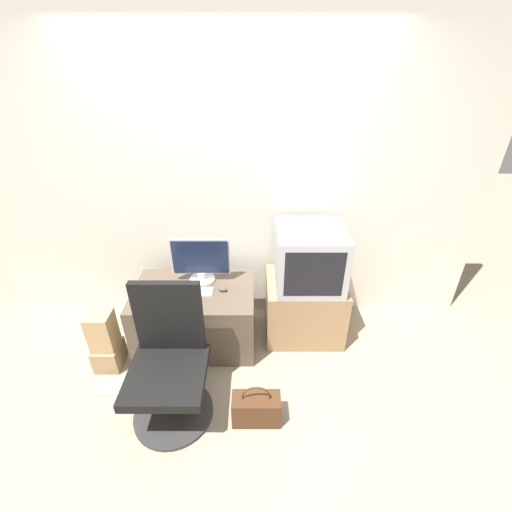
{
  "coord_description": "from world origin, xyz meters",
  "views": [
    {
      "loc": [
        0.2,
        -1.49,
        2.23
      ],
      "look_at": [
        0.19,
        0.97,
        0.8
      ],
      "focal_mm": 24.0,
      "sensor_mm": 36.0,
      "label": 1
    }
  ],
  "objects_px": {
    "main_monitor": "(202,261)",
    "office_chair": "(170,366)",
    "book": "(115,386)",
    "keyboard": "(197,292)",
    "cardboard_box_lower": "(111,354)",
    "crt_tv": "(311,257)",
    "handbag": "(257,409)",
    "mouse": "(224,290)"
  },
  "relations": [
    {
      "from": "main_monitor",
      "to": "mouse",
      "type": "height_order",
      "value": "main_monitor"
    },
    {
      "from": "main_monitor",
      "to": "mouse",
      "type": "distance_m",
      "value": 0.31
    },
    {
      "from": "main_monitor",
      "to": "mouse",
      "type": "xyz_separation_m",
      "value": [
        0.19,
        -0.17,
        -0.18
      ]
    },
    {
      "from": "cardboard_box_lower",
      "to": "book",
      "type": "relative_size",
      "value": 1.23
    },
    {
      "from": "main_monitor",
      "to": "cardboard_box_lower",
      "type": "bearing_deg",
      "value": -149.67
    },
    {
      "from": "keyboard",
      "to": "handbag",
      "type": "xyz_separation_m",
      "value": [
        0.5,
        -0.77,
        -0.44
      ]
    },
    {
      "from": "main_monitor",
      "to": "cardboard_box_lower",
      "type": "xyz_separation_m",
      "value": [
        -0.75,
        -0.44,
        -0.64
      ]
    },
    {
      "from": "main_monitor",
      "to": "crt_tv",
      "type": "xyz_separation_m",
      "value": [
        0.91,
        -0.04,
        0.06
      ]
    },
    {
      "from": "cardboard_box_lower",
      "to": "handbag",
      "type": "height_order",
      "value": "handbag"
    },
    {
      "from": "mouse",
      "to": "office_chair",
      "type": "height_order",
      "value": "office_chair"
    },
    {
      "from": "crt_tv",
      "to": "book",
      "type": "height_order",
      "value": "crt_tv"
    },
    {
      "from": "crt_tv",
      "to": "keyboard",
      "type": "bearing_deg",
      "value": -171.38
    },
    {
      "from": "main_monitor",
      "to": "keyboard",
      "type": "relative_size",
      "value": 1.75
    },
    {
      "from": "office_chair",
      "to": "book",
      "type": "distance_m",
      "value": 0.67
    },
    {
      "from": "main_monitor",
      "to": "handbag",
      "type": "relative_size",
      "value": 1.46
    },
    {
      "from": "keyboard",
      "to": "cardboard_box_lower",
      "type": "xyz_separation_m",
      "value": [
        -0.72,
        -0.26,
        -0.46
      ]
    },
    {
      "from": "keyboard",
      "to": "crt_tv",
      "type": "relative_size",
      "value": 0.51
    },
    {
      "from": "handbag",
      "to": "keyboard",
      "type": "bearing_deg",
      "value": 123.09
    },
    {
      "from": "mouse",
      "to": "handbag",
      "type": "relative_size",
      "value": 0.2
    },
    {
      "from": "main_monitor",
      "to": "crt_tv",
      "type": "bearing_deg",
      "value": -2.53
    },
    {
      "from": "crt_tv",
      "to": "handbag",
      "type": "relative_size",
      "value": 1.64
    },
    {
      "from": "handbag",
      "to": "book",
      "type": "relative_size",
      "value": 1.79
    },
    {
      "from": "keyboard",
      "to": "mouse",
      "type": "bearing_deg",
      "value": 3.79
    },
    {
      "from": "office_chair",
      "to": "handbag",
      "type": "relative_size",
      "value": 2.91
    },
    {
      "from": "keyboard",
      "to": "book",
      "type": "height_order",
      "value": "keyboard"
    },
    {
      "from": "main_monitor",
      "to": "book",
      "type": "distance_m",
      "value": 1.19
    },
    {
      "from": "office_chair",
      "to": "book",
      "type": "relative_size",
      "value": 5.2
    },
    {
      "from": "main_monitor",
      "to": "mouse",
      "type": "bearing_deg",
      "value": -40.9
    },
    {
      "from": "main_monitor",
      "to": "book",
      "type": "bearing_deg",
      "value": -133.73
    },
    {
      "from": "main_monitor",
      "to": "office_chair",
      "type": "bearing_deg",
      "value": -98.63
    },
    {
      "from": "book",
      "to": "keyboard",
      "type": "bearing_deg",
      "value": 38.76
    },
    {
      "from": "office_chair",
      "to": "handbag",
      "type": "xyz_separation_m",
      "value": [
        0.59,
        -0.11,
        -0.29
      ]
    },
    {
      "from": "mouse",
      "to": "handbag",
      "type": "bearing_deg",
      "value": -70.68
    },
    {
      "from": "keyboard",
      "to": "cardboard_box_lower",
      "type": "height_order",
      "value": "keyboard"
    },
    {
      "from": "main_monitor",
      "to": "office_chair",
      "type": "relative_size",
      "value": 0.5
    },
    {
      "from": "book",
      "to": "office_chair",
      "type": "bearing_deg",
      "value": -16.75
    },
    {
      "from": "keyboard",
      "to": "mouse",
      "type": "relative_size",
      "value": 4.07
    },
    {
      "from": "mouse",
      "to": "handbag",
      "type": "xyz_separation_m",
      "value": [
        0.27,
        -0.78,
        -0.45
      ]
    },
    {
      "from": "mouse",
      "to": "crt_tv",
      "type": "xyz_separation_m",
      "value": [
        0.71,
        0.13,
        0.24
      ]
    },
    {
      "from": "crt_tv",
      "to": "handbag",
      "type": "height_order",
      "value": "crt_tv"
    },
    {
      "from": "crt_tv",
      "to": "book",
      "type": "relative_size",
      "value": 2.92
    },
    {
      "from": "book",
      "to": "main_monitor",
      "type": "bearing_deg",
      "value": 46.27
    }
  ]
}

